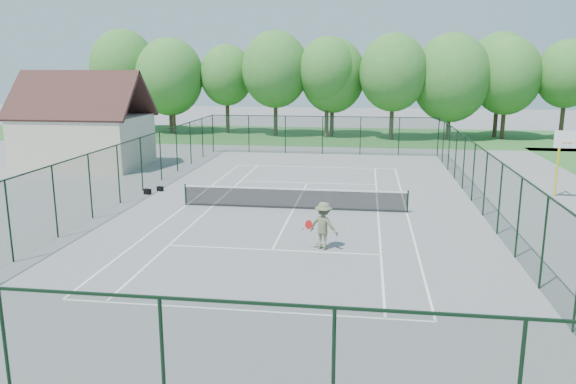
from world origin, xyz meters
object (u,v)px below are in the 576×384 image
tennis_net (294,198)px  sports_bag_a (147,192)px  tennis_player (324,226)px  basketball_goal (562,150)px

tennis_net → sports_bag_a: (-8.38, 2.12, -0.43)m
tennis_net → sports_bag_a: size_ratio=29.73×
sports_bag_a → tennis_net: bearing=2.9°
sports_bag_a → tennis_player: (10.30, -8.09, 0.77)m
basketball_goal → tennis_player: 15.63m
sports_bag_a → basketball_goal: bearing=22.6°
sports_bag_a → tennis_player: 13.12m
sports_bag_a → tennis_player: bearing=-21.0°
tennis_net → basketball_goal: (13.65, 4.25, 1.99)m
tennis_net → basketball_goal: size_ratio=3.04×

